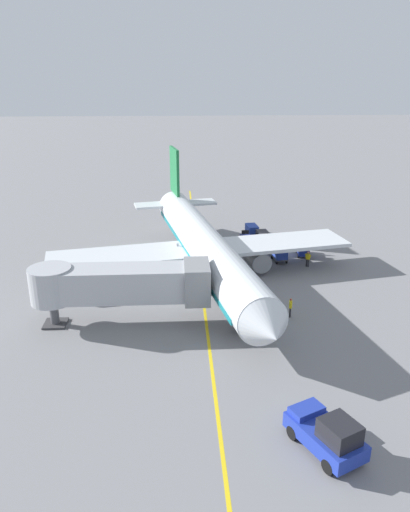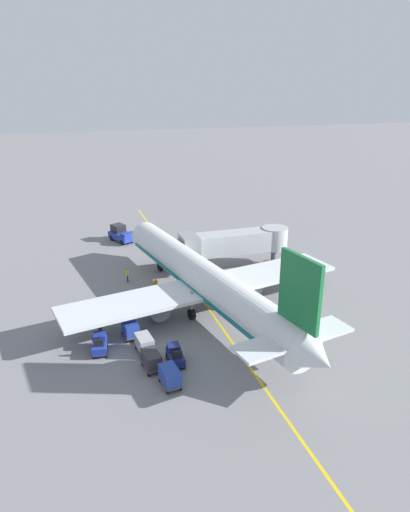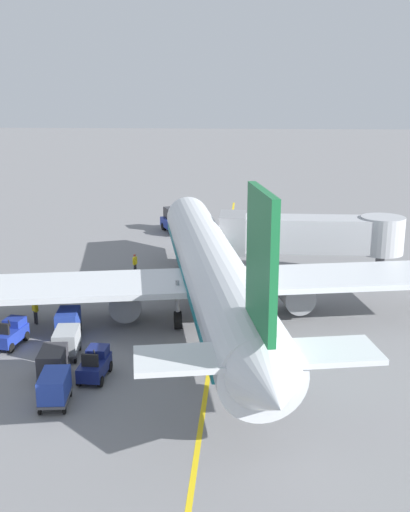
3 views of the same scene
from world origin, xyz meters
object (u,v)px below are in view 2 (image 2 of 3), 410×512
object	(u,v)px
baggage_cart_third_in_train	(151,359)
ground_crew_wing_walker	(127,274)
baggage_cart_tail_end	(170,376)
ground_crew_loader	(99,323)
jet_bridge	(235,242)
baggage_tug_lead	(100,344)
pushback_tractor	(122,234)
ground_crew_marshaller	(156,285)
baggage_tug_trailing	(175,355)
baggage_cart_front	(130,328)
parked_airliner	(204,279)
baggage_cart_second_in_train	(144,343)

from	to	relation	value
baggage_cart_third_in_train	ground_crew_wing_walker	distance (m)	18.44
baggage_cart_tail_end	ground_crew_loader	size ratio (longest dim) A/B	1.75
jet_bridge	baggage_tug_lead	xyz separation A→B (m)	(-18.33, -14.65, -2.74)
baggage_tug_lead	ground_crew_wing_walker	distance (m)	15.12
pushback_tractor	ground_crew_marshaller	xyz separation A→B (m)	(1.09, -19.39, -0.15)
baggage_tug_trailing	baggage_tug_lead	bearing A→B (deg)	147.67
baggage_tug_lead	ground_crew_loader	distance (m)	3.39
baggage_tug_lead	baggage_cart_front	world-z (taller)	baggage_tug_lead
ground_crew_marshaller	parked_airliner	bearing A→B (deg)	-50.98
pushback_tractor	baggage_tug_trailing	size ratio (longest dim) A/B	1.93
baggage_cart_third_in_train	baggage_cart_tail_end	size ratio (longest dim) A/B	1.00
baggage_cart_front	ground_crew_marshaller	xyz separation A→B (m)	(4.23, 8.81, 0.00)
baggage_cart_tail_end	ground_crew_marshaller	xyz separation A→B (m)	(2.46, 17.06, 0.00)
baggage_tug_lead	pushback_tractor	bearing A→B (deg)	78.45
jet_bridge	baggage_cart_tail_end	world-z (taller)	jet_bridge
baggage_tug_lead	ground_crew_loader	xyz separation A→B (m)	(0.33, 3.37, 0.24)
jet_bridge	ground_crew_marshaller	size ratio (longest dim) A/B	8.35
parked_airliner	baggage_cart_tail_end	distance (m)	13.87
jet_bridge	baggage_cart_second_in_train	bearing A→B (deg)	-132.39
jet_bridge	baggage_cart_front	distance (m)	20.34
baggage_cart_second_in_train	baggage_cart_third_in_train	distance (m)	2.69
jet_bridge	baggage_cart_tail_end	bearing A→B (deg)	-122.55
baggage_cart_second_in_train	baggage_cart_tail_end	xyz separation A→B (m)	(0.99, -5.32, 0.00)
baggage_cart_front	ground_crew_wing_walker	distance (m)	12.92
ground_crew_wing_walker	ground_crew_loader	xyz separation A→B (m)	(-4.29, -11.03, 0.00)
baggage_cart_second_in_train	baggage_cart_tail_end	distance (m)	5.41
jet_bridge	baggage_cart_third_in_train	distance (m)	23.80
jet_bridge	baggage_cart_third_in_train	world-z (taller)	jet_bridge
baggage_cart_third_in_train	ground_crew_loader	distance (m)	8.17
baggage_cart_second_in_train	parked_airliner	bearing A→B (deg)	41.65
baggage_cart_tail_end	ground_crew_wing_walker	bearing A→B (deg)	90.29
baggage_tug_trailing	baggage_cart_tail_end	xyz separation A→B (m)	(-1.16, -2.94, 0.24)
baggage_cart_front	baggage_cart_second_in_train	xyz separation A→B (m)	(0.78, -2.92, 0.00)
jet_bridge	ground_crew_wing_walker	distance (m)	13.95
ground_crew_marshaller	baggage_tug_lead	bearing A→B (deg)	-124.65
baggage_tug_trailing	baggage_cart_tail_end	size ratio (longest dim) A/B	0.86
pushback_tractor	ground_crew_marshaller	world-z (taller)	pushback_tractor
baggage_tug_lead	ground_crew_wing_walker	size ratio (longest dim) A/B	1.57
ground_crew_loader	pushback_tractor	bearing A→B (deg)	77.70
baggage_tug_trailing	baggage_cart_front	distance (m)	6.06
pushback_tractor	baggage_cart_third_in_train	xyz separation A→B (m)	(-2.28, -33.81, -0.15)
parked_airliner	baggage_cart_tail_end	bearing A→B (deg)	-118.54
baggage_cart_third_in_train	baggage_cart_tail_end	xyz separation A→B (m)	(0.92, -2.64, 0.00)
baggage_cart_second_in_train	ground_crew_loader	size ratio (longest dim) A/B	1.75
jet_bridge	baggage_cart_third_in_train	size ratio (longest dim) A/B	4.77
baggage_tug_lead	baggage_cart_third_in_train	distance (m)	5.55
pushback_tractor	baggage_cart_tail_end	bearing A→B (deg)	-92.14
baggage_tug_trailing	baggage_cart_front	xyz separation A→B (m)	(-2.93, 5.30, 0.24)
baggage_cart_tail_end	ground_crew_wing_walker	size ratio (longest dim) A/B	1.75
baggage_cart_third_in_train	baggage_tug_trailing	bearing A→B (deg)	8.39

